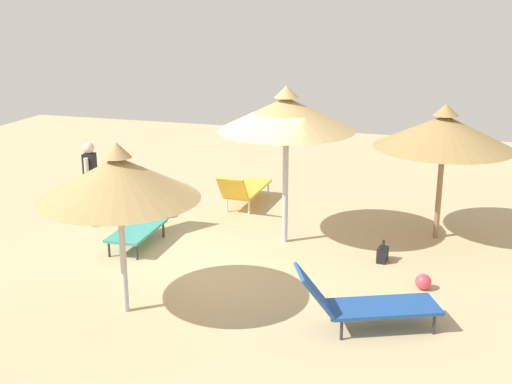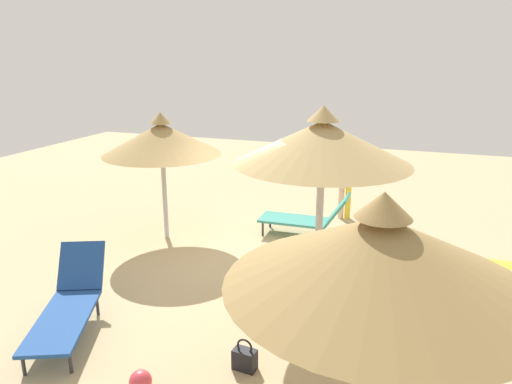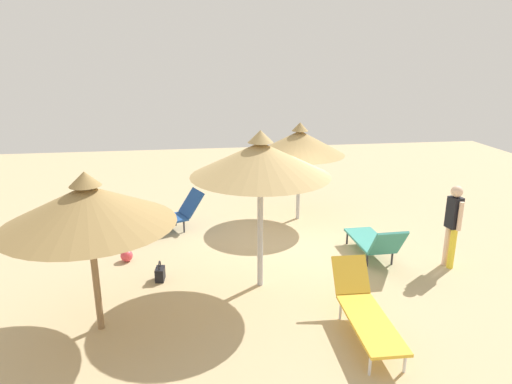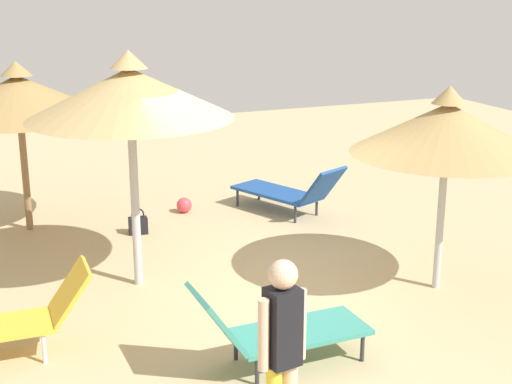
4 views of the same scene
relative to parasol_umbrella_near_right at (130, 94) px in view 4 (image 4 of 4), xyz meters
name	(u,v)px [view 4 (image 4 of 4)]	position (x,y,z in m)	size (l,w,h in m)	color
ground	(251,296)	(-0.82, -1.23, -2.52)	(24.00, 24.00, 0.10)	tan
parasol_umbrella_near_right	(130,94)	(0.00, 0.00, 0.00)	(2.52, 2.52, 2.99)	#B2B2B7
parasol_umbrella_near_left	(447,128)	(-1.55, -3.50, -0.40)	(2.33, 2.33, 2.59)	#B2B2B7
parasol_umbrella_back	(18,96)	(2.77, 1.07, -0.37)	(2.61, 2.61, 2.63)	olive
lounge_chair_far_left	(290,191)	(1.90, -3.03, -2.06)	(2.11, 1.41, 0.94)	#1E478C
lounge_chair_center	(274,328)	(-2.60, -0.77, -2.05)	(0.70, 1.84, 0.95)	teal
person_standing_edge	(282,349)	(-4.00, -0.23, -1.47)	(0.26, 0.44, 1.75)	yellow
handbag	(138,225)	(1.91, -0.46, -2.33)	(0.19, 0.30, 0.41)	black
beach_ball	(184,205)	(2.67, -1.43, -2.34)	(0.26, 0.26, 0.26)	#D83F4C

